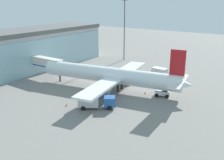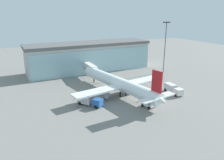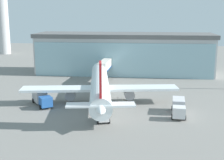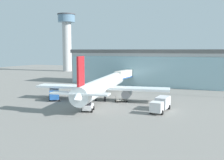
# 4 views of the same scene
# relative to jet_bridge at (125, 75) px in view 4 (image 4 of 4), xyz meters

# --- Properties ---
(ground) EXTENTS (240.00, 240.00, 0.00)m
(ground) POSITION_rel_jet_bridge_xyz_m (3.93, -24.60, -4.19)
(ground) COLOR gray
(terminal_building) EXTENTS (53.78, 15.61, 12.17)m
(terminal_building) POSITION_rel_jet_bridge_xyz_m (3.94, 11.04, 1.89)
(terminal_building) COLOR #B4B4B4
(terminal_building) RESTS_ON ground
(jet_bridge) EXTENTS (2.32, 12.01, 5.57)m
(jet_bridge) POSITION_rel_jet_bridge_xyz_m (0.00, 0.00, 0.00)
(jet_bridge) COLOR silver
(jet_bridge) RESTS_ON ground
(control_tower) EXTENTS (9.94, 9.94, 32.05)m
(control_tower) POSITION_rel_jet_bridge_xyz_m (-53.91, 48.58, 15.69)
(control_tower) COLOR #B9B9B9
(control_tower) RESTS_ON ground
(airplane) EXTENTS (32.22, 38.28, 10.83)m
(airplane) POSITION_rel_jet_bridge_xyz_m (2.27, -20.98, -0.78)
(airplane) COLOR white
(airplane) RESTS_ON ground
(catering_truck) EXTENTS (6.15, 7.15, 2.65)m
(catering_truck) POSITION_rel_jet_bridge_xyz_m (-9.00, -25.04, -2.73)
(catering_truck) COLOR #2659A5
(catering_truck) RESTS_ON ground
(fuel_truck) EXTENTS (2.76, 7.39, 2.65)m
(fuel_truck) POSITION_rel_jet_bridge_xyz_m (18.09, -27.34, -2.73)
(fuel_truck) COLOR silver
(fuel_truck) RESTS_ON ground
(baggage_cart) EXTENTS (3.13, 3.09, 1.50)m
(baggage_cart) POSITION_rel_jet_bridge_xyz_m (7.52, -21.87, -3.69)
(baggage_cart) COLOR #9E998C
(baggage_cart) RESTS_ON ground
(pushback_tug) EXTENTS (3.02, 3.61, 2.30)m
(pushback_tug) POSITION_rel_jet_bridge_xyz_m (4.97, -33.12, -3.22)
(pushback_tug) COLOR silver
(pushback_tug) RESTS_ON ground
(safety_cone_nose) EXTENTS (0.36, 0.36, 0.55)m
(safety_cone_nose) POSITION_rel_jet_bridge_xyz_m (4.04, -29.20, -3.92)
(safety_cone_nose) COLOR orange
(safety_cone_nose) RESTS_ON ground
(safety_cone_wingtip) EXTENTS (0.36, 0.36, 0.55)m
(safety_cone_wingtip) POSITION_rel_jet_bridge_xyz_m (-11.58, -19.57, -3.92)
(safety_cone_wingtip) COLOR orange
(safety_cone_wingtip) RESTS_ON ground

